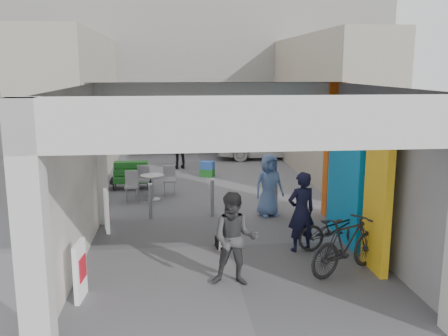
{
  "coord_description": "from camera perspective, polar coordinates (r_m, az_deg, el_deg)",
  "views": [
    {
      "loc": [
        -1.16,
        -10.39,
        3.86
      ],
      "look_at": [
        0.04,
        1.0,
        1.55
      ],
      "focal_mm": 40.0,
      "sensor_mm": 36.0,
      "label": 1
    }
  ],
  "objects": [
    {
      "name": "ground",
      "position": [
        11.15,
        0.34,
        -8.84
      ],
      "size": [
        90.0,
        90.0,
        0.0
      ],
      "primitive_type": "plane",
      "color": "#5C5B61",
      "rests_on": "ground"
    },
    {
      "name": "arcade_canopy",
      "position": [
        9.85,
        4.01,
        2.29
      ],
      "size": [
        6.4,
        6.45,
        6.4
      ],
      "color": "beige",
      "rests_on": "ground"
    },
    {
      "name": "far_building",
      "position": [
        24.41,
        -3.37,
        11.7
      ],
      "size": [
        18.0,
        4.08,
        8.0
      ],
      "color": "white",
      "rests_on": "ground"
    },
    {
      "name": "plaza_bldg_left",
      "position": [
        18.25,
        -16.66,
        6.66
      ],
      "size": [
        2.0,
        9.0,
        5.0
      ],
      "primitive_type": "cube",
      "color": "#A09785",
      "rests_on": "ground"
    },
    {
      "name": "plaza_bldg_right",
      "position": [
        18.82,
        11.59,
        7.04
      ],
      "size": [
        2.0,
        9.0,
        5.0
      ],
      "primitive_type": "cube",
      "color": "#A09785",
      "rests_on": "ground"
    },
    {
      "name": "bollard_left",
      "position": [
        13.06,
        -8.41,
        -3.81
      ],
      "size": [
        0.09,
        0.09,
        0.91
      ],
      "primitive_type": "cylinder",
      "color": "#94979C",
      "rests_on": "ground"
    },
    {
      "name": "bollard_center",
      "position": [
        13.14,
        -1.35,
        -3.44
      ],
      "size": [
        0.09,
        0.09,
        0.98
      ],
      "primitive_type": "cylinder",
      "color": "#94979C",
      "rests_on": "ground"
    },
    {
      "name": "bollard_right",
      "position": [
        13.57,
        5.95,
        -3.18
      ],
      "size": [
        0.09,
        0.09,
        0.91
      ],
      "primitive_type": "cylinder",
      "color": "#94979C",
      "rests_on": "ground"
    },
    {
      "name": "advert_board_near",
      "position": [
        8.89,
        -16.12,
        -11.2
      ],
      "size": [
        0.14,
        0.56,
        1.0
      ],
      "rotation": [
        0.0,
        0.0,
        -0.1
      ],
      "color": "silver",
      "rests_on": "ground"
    },
    {
      "name": "advert_board_far",
      "position": [
        12.27,
        -13.25,
        -4.76
      ],
      "size": [
        0.19,
        0.55,
        1.0
      ],
      "rotation": [
        0.0,
        0.0,
        0.2
      ],
      "color": "silver",
      "rests_on": "ground"
    },
    {
      "name": "cafe_set",
      "position": [
        15.24,
        -8.57,
        -2.16
      ],
      "size": [
        1.48,
        1.19,
        0.89
      ],
      "rotation": [
        0.0,
        0.0,
        -0.34
      ],
      "color": "#9A9A9F",
      "rests_on": "ground"
    },
    {
      "name": "produce_stand",
      "position": [
        16.44,
        -10.58,
        -1.15
      ],
      "size": [
        1.3,
        0.7,
        0.86
      ],
      "rotation": [
        0.0,
        0.0,
        -0.08
      ],
      "color": "black",
      "rests_on": "ground"
    },
    {
      "name": "crate_stack",
      "position": [
        17.95,
        -1.9,
        -0.1
      ],
      "size": [
        0.56,
        0.51,
        0.56
      ],
      "rotation": [
        0.0,
        0.0,
        -0.44
      ],
      "color": "#17531A",
      "rests_on": "ground"
    },
    {
      "name": "border_collie",
      "position": [
        10.88,
        -0.29,
        -7.99
      ],
      "size": [
        0.23,
        0.44,
        0.61
      ],
      "rotation": [
        0.0,
        0.0,
        0.11
      ],
      "color": "black",
      "rests_on": "ground"
    },
    {
      "name": "man_with_dog",
      "position": [
        10.71,
        8.82,
        -4.96
      ],
      "size": [
        0.71,
        0.55,
        1.73
      ],
      "primitive_type": "imported",
      "rotation": [
        0.0,
        0.0,
        3.38
      ],
      "color": "black",
      "rests_on": "ground"
    },
    {
      "name": "man_back_turned",
      "position": [
        8.97,
        1.22,
        -8.14
      ],
      "size": [
        0.93,
        0.79,
        1.71
      ],
      "primitive_type": "imported",
      "rotation": [
        0.0,
        0.0,
        -0.18
      ],
      "color": "#3F3F42",
      "rests_on": "ground"
    },
    {
      "name": "man_elderly",
      "position": [
        13.16,
        5.15,
        -1.97
      ],
      "size": [
        0.93,
        0.74,
        1.65
      ],
      "primitive_type": "imported",
      "rotation": [
        0.0,
        0.0,
        0.3
      ],
      "color": "#5572A5",
      "rests_on": "ground"
    },
    {
      "name": "man_crates",
      "position": [
        19.35,
        -5.03,
        2.43
      ],
      "size": [
        1.06,
        0.6,
        1.71
      ],
      "primitive_type": "imported",
      "rotation": [
        0.0,
        0.0,
        3.33
      ],
      "color": "black",
      "rests_on": "ground"
    },
    {
      "name": "bicycle_front",
      "position": [
        11.09,
        12.58,
        -6.77
      ],
      "size": [
        1.8,
        0.89,
        0.9
      ],
      "primitive_type": "imported",
      "rotation": [
        0.0,
        0.0,
        1.74
      ],
      "color": "black",
      "rests_on": "ground"
    },
    {
      "name": "bicycle_rear",
      "position": [
        9.85,
        13.85,
        -8.54
      ],
      "size": [
        1.86,
        1.33,
        1.11
      ],
      "primitive_type": "imported",
      "rotation": [
        0.0,
        0.0,
        2.07
      ],
      "color": "black",
      "rests_on": "ground"
    },
    {
      "name": "white_van",
      "position": [
        21.57,
        4.61,
        2.95
      ],
      "size": [
        4.15,
        1.73,
        1.4
      ],
      "primitive_type": "imported",
      "rotation": [
        0.0,
        0.0,
        1.55
      ],
      "color": "white",
      "rests_on": "ground"
    }
  ]
}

